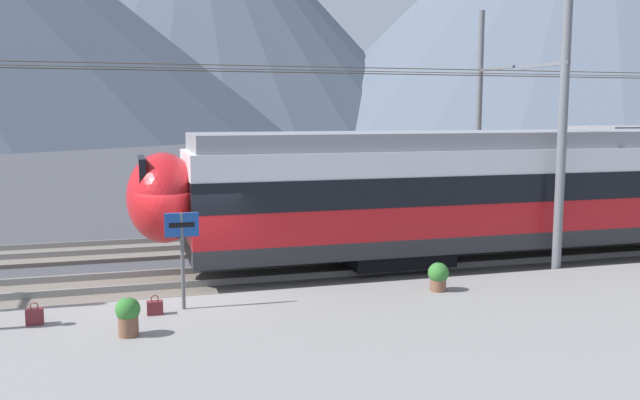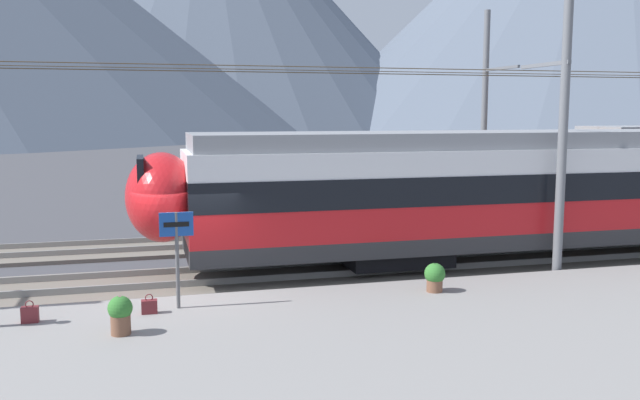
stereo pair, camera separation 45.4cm
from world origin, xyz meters
The scene contains 11 objects.
ground_plane centered at (0.00, 0.00, 0.00)m, with size 400.00×400.00×0.00m, color #424247.
platform_slab centered at (0.00, -4.63, 0.14)m, with size 120.00×7.99×0.29m, color gray.
track_near centered at (0.00, 1.49, 0.07)m, with size 120.00×3.00×0.28m.
track_far centered at (0.00, 6.17, 0.07)m, with size 120.00×3.00×0.28m.
catenary_mast_mid centered at (9.59, -0.27, 3.85)m, with size 49.20×2.22×7.30m.
catenary_mast_far_side centered at (12.10, 8.26, 4.32)m, with size 49.20×2.56×8.29m.
platform_sign centered at (-0.29, -1.62, 1.79)m, with size 0.70×0.08×2.04m.
handbag_beside_passenger centered at (-3.17, -1.89, 0.45)m, with size 0.32×0.18×0.45m.
handbag_near_sign centered at (-0.89, -1.86, 0.43)m, with size 0.32×0.18×0.41m.
potted_plant_platform_edge centered at (-1.42, -3.09, 0.70)m, with size 0.45×0.45×0.73m.
potted_plant_by_shelter centered at (5.48, -1.77, 0.66)m, with size 0.48×0.48×0.67m.
Camera 1 is at (-1.35, -15.65, 4.40)m, focal length 37.96 mm.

